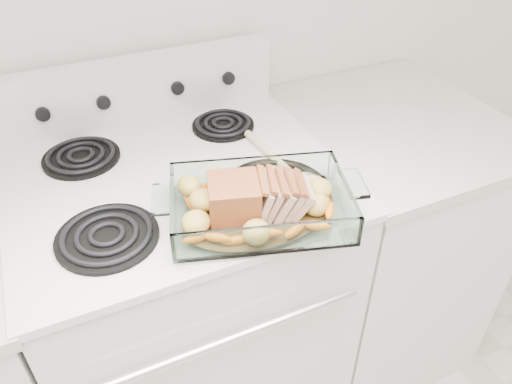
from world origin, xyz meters
name	(u,v)px	position (x,y,z in m)	size (l,w,h in m)	color
electric_range	(189,299)	(0.00, 1.66, 0.48)	(0.78, 0.70, 1.12)	silver
counter_right	(376,239)	(0.67, 1.66, 0.47)	(0.58, 0.68, 0.93)	silver
baking_dish	(260,208)	(0.12, 1.42, 0.96)	(0.37, 0.24, 0.07)	silver
pork_roast	(251,200)	(0.10, 1.42, 0.99)	(0.21, 0.10, 0.08)	#984D24
roast_vegetables	(251,195)	(0.11, 1.46, 0.97)	(0.38, 0.21, 0.05)	orange
wooden_spoon	(292,170)	(0.26, 1.54, 0.95)	(0.08, 0.30, 0.02)	#CBB298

